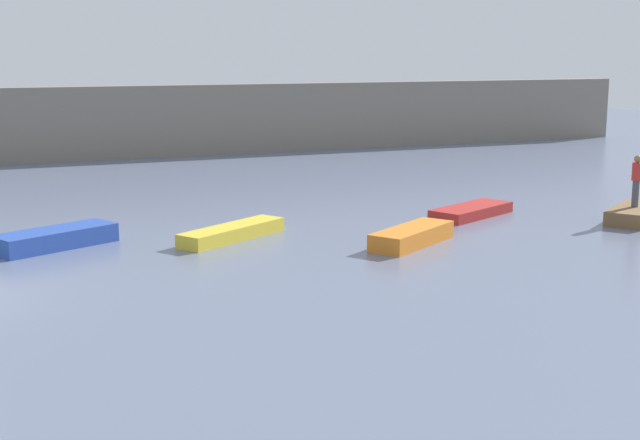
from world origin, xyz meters
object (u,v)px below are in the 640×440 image
Objects in this scene: rowboat_blue at (56,238)px; rowboat_brown at (634,214)px; rowboat_red at (471,211)px; rowboat_orange at (412,236)px; person_red_shirt at (637,178)px; rowboat_yellow at (232,232)px.

rowboat_brown is (18.12, -3.26, -0.03)m from rowboat_blue.
rowboat_brown reaches higher than rowboat_red.
rowboat_orange is 1.89× the size of person_red_shirt.
rowboat_red is at bearing 148.11° from person_red_shirt.
rowboat_red is (3.96, 3.10, -0.07)m from rowboat_orange.
rowboat_yellow is at bearing 134.67° from rowboat_brown.
person_red_shirt is (8.47, 0.30, 1.19)m from rowboat_orange.
rowboat_blue reaches higher than rowboat_yellow.
rowboat_orange is at bearing -166.94° from rowboat_red.
person_red_shirt reaches higher than rowboat_brown.
rowboat_red is (13.61, -0.45, -0.09)m from rowboat_blue.
person_red_shirt is at bearing -41.71° from rowboat_yellow.
rowboat_orange is (9.65, -3.55, -0.02)m from rowboat_blue.
rowboat_orange reaches higher than rowboat_brown.
rowboat_yellow is at bearing 117.52° from rowboat_orange.
rowboat_brown reaches higher than rowboat_yellow.
rowboat_brown is at bearing -35.28° from rowboat_blue.
rowboat_red is (8.60, 0.40, -0.03)m from rowboat_yellow.
rowboat_brown is (13.11, -2.40, 0.04)m from rowboat_yellow.
rowboat_blue is at bearing 153.09° from rowboat_red.
rowboat_blue is 10.29m from rowboat_orange.
rowboat_yellow is at bearing 157.66° from rowboat_red.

